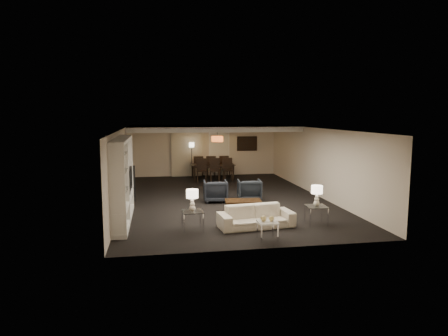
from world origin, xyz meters
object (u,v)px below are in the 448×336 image
armchair_left (215,191)px  chair_nr (228,170)px  vase_amber (120,167)px  armchair_right (249,190)px  dining_table (213,172)px  table_lamp_left (192,200)px  television (126,180)px  chair_nl (202,170)px  chair_fm (211,166)px  chair_fr (223,166)px  pendant_light (217,139)px  chair_fl (199,167)px  table_lamp_right (317,196)px  floor_speaker (133,184)px  floor_lamp (192,160)px  vase_blue (120,187)px  coffee_table (243,206)px  marble_table (267,231)px  side_table_left (193,221)px  side_table_right (316,215)px  sofa (256,217)px  chair_nm (215,170)px

armchair_left → chair_nr: 4.35m
vase_amber → chair_nr: bearing=59.3°
armchair_right → dining_table: bearing=-77.1°
table_lamp_left → dining_table: bearing=78.2°
television → chair_nl: bearing=-27.2°
television → chair_fm: bearing=-26.8°
chair_fr → pendant_light: bearing=68.8°
chair_fl → table_lamp_right: bearing=110.1°
pendant_light → floor_speaker: (-3.50, -3.48, -1.29)m
floor_lamp → vase_blue: bearing=-107.0°
coffee_table → marble_table: bearing=-90.0°
pendant_light → chair_fm: (-0.08, 1.48, -1.41)m
armchair_right → television: television is taller
chair_fl → chair_fm: size_ratio=1.00×
floor_lamp → floor_speaker: bearing=-116.6°
chair_nl → chair_fr: same height
coffee_table → vase_amber: size_ratio=6.82×
chair_fr → marble_table: bearing=84.5°
armchair_left → chair_fl: (-0.00, 5.47, 0.14)m
marble_table → dining_table: bearing=90.0°
pendant_light → vase_blue: bearing=-117.2°
coffee_table → table_lamp_right: table_lamp_right is taller
dining_table → table_lamp_right: bearing=-78.4°
side_table_left → floor_lamp: (0.79, 8.81, 0.58)m
chair_fm → chair_fl: bearing=6.4°
vase_amber → floor_lamp: bearing=72.5°
dining_table → chair_fm: (0.00, 0.65, 0.17)m
side_table_left → dining_table: (1.70, 8.12, 0.09)m
television → chair_nr: size_ratio=1.14×
side_table_right → table_lamp_right: 0.54m
vase_blue → floor_lamp: size_ratio=0.11×
coffee_table → vase_amber: 3.96m
sofa → table_lamp_right: bearing=-6.5°
pendant_light → chair_fl: pendant_light is taller
table_lamp_right → floor_speaker: floor_speaker is taller
armchair_right → vase_amber: 5.13m
table_lamp_left → side_table_left: bearing=0.0°
coffee_table → armchair_right: (0.60, 1.70, 0.18)m
chair_nm → floor_lamp: (-0.91, 1.34, 0.32)m
television → floor_speaker: 2.02m
table_lamp_right → chair_nm: (-1.70, 7.47, -0.28)m
side_table_right → television: (-5.20, 1.84, 0.83)m
marble_table → dining_table: dining_table is taller
vase_blue → floor_speaker: 3.58m
table_lamp_left → dining_table: 8.31m
vase_amber → chair_nr: (4.13, 6.95, -1.13)m
pendant_light → sofa: 7.47m
sofa → floor_lamp: (-0.91, 8.81, 0.54)m
armchair_right → chair_nr: size_ratio=0.79×
sofa → chair_nr: 7.50m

